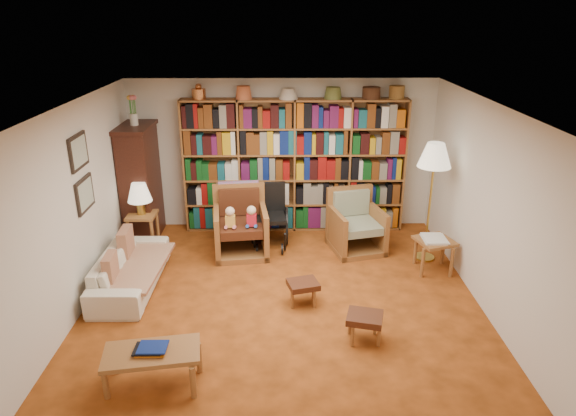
{
  "coord_description": "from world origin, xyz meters",
  "views": [
    {
      "loc": [
        -0.01,
        -5.78,
        3.51
      ],
      "look_at": [
        0.07,
        0.6,
        1.04
      ],
      "focal_mm": 32.0,
      "sensor_mm": 36.0,
      "label": 1
    }
  ],
  "objects_px": {
    "side_table_lamp": "(143,223)",
    "sofa": "(130,269)",
    "floor_lamp": "(434,160)",
    "coffee_table": "(152,356)",
    "footstool_a": "(303,286)",
    "footstool_b": "(365,320)",
    "armchair_leather": "(241,225)",
    "armchair_sage": "(356,226)",
    "side_table_papers": "(434,245)",
    "wheelchair": "(270,217)"
  },
  "relations": [
    {
      "from": "sofa",
      "to": "floor_lamp",
      "type": "xyz_separation_m",
      "value": [
        4.19,
        0.79,
        1.28
      ]
    },
    {
      "from": "floor_lamp",
      "to": "sofa",
      "type": "bearing_deg",
      "value": -169.32
    },
    {
      "from": "sofa",
      "to": "footstool_a",
      "type": "xyz_separation_m",
      "value": [
        2.3,
        -0.47,
        0.0
      ]
    },
    {
      "from": "sofa",
      "to": "footstool_a",
      "type": "distance_m",
      "value": 2.35
    },
    {
      "from": "sofa",
      "to": "wheelchair",
      "type": "xyz_separation_m",
      "value": [
        1.85,
        1.34,
        0.19
      ]
    },
    {
      "from": "floor_lamp",
      "to": "footstool_a",
      "type": "bearing_deg",
      "value": -146.23
    },
    {
      "from": "floor_lamp",
      "to": "footstool_a",
      "type": "height_order",
      "value": "floor_lamp"
    },
    {
      "from": "side_table_papers",
      "to": "footstool_b",
      "type": "xyz_separation_m",
      "value": [
        -1.24,
        -1.66,
        -0.14
      ]
    },
    {
      "from": "armchair_sage",
      "to": "footstool_a",
      "type": "bearing_deg",
      "value": -118.01
    },
    {
      "from": "wheelchair",
      "to": "floor_lamp",
      "type": "distance_m",
      "value": 2.64
    },
    {
      "from": "footstool_b",
      "to": "side_table_lamp",
      "type": "bearing_deg",
      "value": 141.99
    },
    {
      "from": "side_table_lamp",
      "to": "floor_lamp",
      "type": "xyz_separation_m",
      "value": [
        4.29,
        -0.35,
        1.09
      ]
    },
    {
      "from": "footstool_b",
      "to": "side_table_papers",
      "type": "bearing_deg",
      "value": 53.34
    },
    {
      "from": "footstool_a",
      "to": "coffee_table",
      "type": "relative_size",
      "value": 0.44
    },
    {
      "from": "sofa",
      "to": "armchair_leather",
      "type": "relative_size",
      "value": 1.7
    },
    {
      "from": "wheelchair",
      "to": "sofa",
      "type": "bearing_deg",
      "value": -144.06
    },
    {
      "from": "floor_lamp",
      "to": "side_table_lamp",
      "type": "bearing_deg",
      "value": 175.3
    },
    {
      "from": "floor_lamp",
      "to": "side_table_papers",
      "type": "xyz_separation_m",
      "value": [
        0.01,
        -0.38,
        -1.13
      ]
    },
    {
      "from": "armchair_sage",
      "to": "wheelchair",
      "type": "xyz_separation_m",
      "value": [
        -1.34,
        0.14,
        0.09
      ]
    },
    {
      "from": "side_table_lamp",
      "to": "armchair_leather",
      "type": "bearing_deg",
      "value": -0.7
    },
    {
      "from": "floor_lamp",
      "to": "coffee_table",
      "type": "xyz_separation_m",
      "value": [
        -3.43,
        -2.75,
        -1.19
      ]
    },
    {
      "from": "wheelchair",
      "to": "side_table_papers",
      "type": "xyz_separation_m",
      "value": [
        2.35,
        -0.94,
        -0.04
      ]
    },
    {
      "from": "sofa",
      "to": "side_table_papers",
      "type": "height_order",
      "value": "side_table_papers"
    },
    {
      "from": "footstool_a",
      "to": "footstool_b",
      "type": "distance_m",
      "value": 1.02
    },
    {
      "from": "coffee_table",
      "to": "side_table_papers",
      "type": "bearing_deg",
      "value": 34.61
    },
    {
      "from": "footstool_a",
      "to": "armchair_leather",
      "type": "bearing_deg",
      "value": 119.15
    },
    {
      "from": "sofa",
      "to": "side_table_lamp",
      "type": "relative_size",
      "value": 2.92
    },
    {
      "from": "side_table_lamp",
      "to": "floor_lamp",
      "type": "height_order",
      "value": "floor_lamp"
    },
    {
      "from": "side_table_papers",
      "to": "footstool_b",
      "type": "bearing_deg",
      "value": -126.66
    },
    {
      "from": "footstool_a",
      "to": "side_table_papers",
      "type": "bearing_deg",
      "value": 24.85
    },
    {
      "from": "wheelchair",
      "to": "footstool_a",
      "type": "height_order",
      "value": "wheelchair"
    },
    {
      "from": "wheelchair",
      "to": "armchair_sage",
      "type": "bearing_deg",
      "value": -5.99
    },
    {
      "from": "floor_lamp",
      "to": "footstool_b",
      "type": "bearing_deg",
      "value": -120.95
    },
    {
      "from": "sofa",
      "to": "coffee_table",
      "type": "relative_size",
      "value": 1.76
    },
    {
      "from": "footstool_a",
      "to": "coffee_table",
      "type": "bearing_deg",
      "value": -135.9
    },
    {
      "from": "footstool_b",
      "to": "coffee_table",
      "type": "relative_size",
      "value": 0.47
    },
    {
      "from": "floor_lamp",
      "to": "side_table_papers",
      "type": "relative_size",
      "value": 2.94
    },
    {
      "from": "floor_lamp",
      "to": "coffee_table",
      "type": "relative_size",
      "value": 1.8
    },
    {
      "from": "side_table_papers",
      "to": "footstool_b",
      "type": "relative_size",
      "value": 1.32
    },
    {
      "from": "side_table_lamp",
      "to": "armchair_sage",
      "type": "relative_size",
      "value": 0.63
    },
    {
      "from": "side_table_papers",
      "to": "coffee_table",
      "type": "distance_m",
      "value": 4.18
    },
    {
      "from": "coffee_table",
      "to": "sofa",
      "type": "bearing_deg",
      "value": 111.19
    },
    {
      "from": "side_table_lamp",
      "to": "sofa",
      "type": "bearing_deg",
      "value": -85.0
    },
    {
      "from": "armchair_leather",
      "to": "coffee_table",
      "type": "distance_m",
      "value": 3.16
    },
    {
      "from": "side_table_papers",
      "to": "coffee_table",
      "type": "relative_size",
      "value": 0.61
    },
    {
      "from": "armchair_leather",
      "to": "armchair_sage",
      "type": "height_order",
      "value": "armchair_leather"
    },
    {
      "from": "footstool_a",
      "to": "wheelchair",
      "type": "bearing_deg",
      "value": 104.01
    },
    {
      "from": "coffee_table",
      "to": "armchair_leather",
      "type": "bearing_deg",
      "value": 78.05
    },
    {
      "from": "coffee_table",
      "to": "floor_lamp",
      "type": "bearing_deg",
      "value": 38.79
    },
    {
      "from": "armchair_sage",
      "to": "coffee_table",
      "type": "xyz_separation_m",
      "value": [
        -2.43,
        -3.17,
        -0.01
      ]
    }
  ]
}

